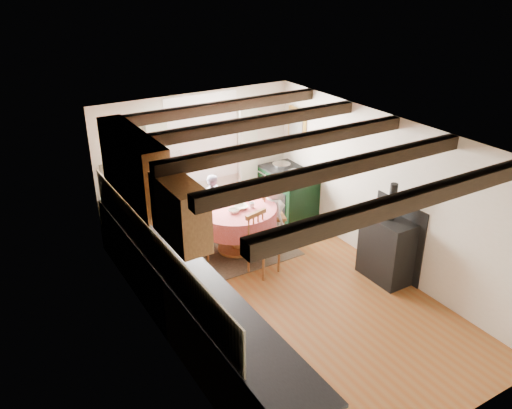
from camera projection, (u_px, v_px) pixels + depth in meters
floor at (285, 298)px, 7.48m from camera, size 3.60×5.50×0.00m
ceiling at (290, 136)px, 6.47m from camera, size 3.60×5.50×0.00m
wall_back at (198, 161)px, 9.10m from camera, size 3.60×0.00×2.40m
wall_front at (455, 339)px, 4.85m from camera, size 3.60×0.00×2.40m
wall_left at (160, 259)px, 6.13m from camera, size 0.00×5.50×2.40m
wall_right at (387, 194)px, 7.82m from camera, size 0.00×5.50×2.40m
beam_a at (409, 201)px, 4.96m from camera, size 3.60×0.16×0.16m
beam_b at (341, 168)px, 5.73m from camera, size 3.60×0.16×0.16m
beam_c at (289, 143)px, 6.50m from camera, size 3.60×0.16×0.16m
beam_d at (249, 124)px, 7.28m from camera, size 3.60×0.16×0.16m
beam_e at (216, 108)px, 8.05m from camera, size 3.60×0.16×0.16m
splash_left at (152, 248)px, 6.37m from camera, size 0.02×4.50×0.55m
splash_back at (143, 173)px, 8.62m from camera, size 1.40×0.02×0.55m
base_cabinet_left at (187, 305)px, 6.59m from camera, size 0.60×5.30×0.88m
base_cabinet_back at (151, 221)px, 8.70m from camera, size 1.30×0.60×0.88m
worktop_left at (186, 273)px, 6.41m from camera, size 0.64×5.30×0.04m
worktop_back at (149, 196)px, 8.49m from camera, size 1.30×0.64×0.04m
wall_cabinet_glass at (133, 165)px, 6.82m from camera, size 0.34×1.80×0.90m
wall_cabinet_solid at (180, 212)px, 5.68m from camera, size 0.34×0.90×0.70m
window_frame at (202, 138)px, 8.97m from camera, size 1.34×0.03×1.54m
window_pane at (202, 138)px, 8.97m from camera, size 1.20×0.01×1.40m
curtain_left at (160, 177)px, 8.72m from camera, size 0.35×0.10×2.10m
curtain_right at (248, 159)px, 9.52m from camera, size 0.35×0.10×2.10m
curtain_rod at (203, 105)px, 8.65m from camera, size 2.00×0.03×0.03m
wall_picture at (297, 125)px, 9.37m from camera, size 0.04×0.50×0.60m
wall_plate at (251, 125)px, 9.36m from camera, size 0.30×0.02×0.30m
rug at (237, 250)px, 8.70m from camera, size 1.79×1.39×0.01m
dining_table at (236, 229)px, 8.53m from camera, size 1.31×1.31×0.79m
chair_near at (264, 244)px, 7.90m from camera, size 0.51×0.53×0.98m
chair_left at (193, 237)px, 8.17m from camera, size 0.48×0.47×0.90m
chair_right at (272, 214)px, 8.85m from camera, size 0.54×0.53×0.98m
aga_range at (288, 194)px, 9.59m from camera, size 0.69×1.06×0.98m
cast_iron_stove at (389, 232)px, 7.64m from camera, size 0.46×0.77×1.54m
child_far at (212, 204)px, 9.08m from camera, size 0.45×0.35×1.08m
child_right at (273, 211)px, 8.78m from camera, size 0.42×0.58×1.10m
bowl_a at (241, 207)px, 8.31m from camera, size 0.24×0.24×0.05m
bowl_b at (234, 211)px, 8.18m from camera, size 0.23×0.23×0.06m
cup at (252, 205)px, 8.34m from camera, size 0.12×0.12×0.09m
canister_tall at (137, 190)px, 8.39m from camera, size 0.14×0.14×0.24m
canister_wide at (148, 187)px, 8.52m from camera, size 0.18×0.18×0.20m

